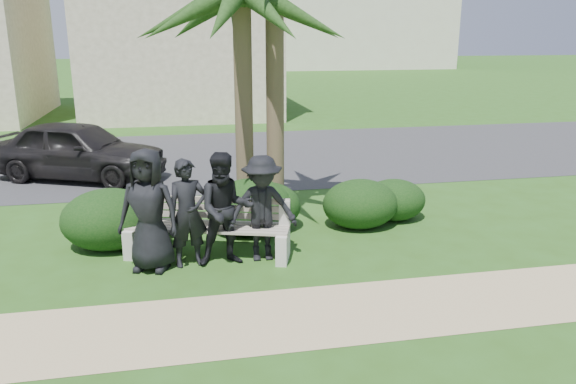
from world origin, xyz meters
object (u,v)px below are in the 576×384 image
park_bench (207,232)px  man_d (262,208)px  car_a (78,150)px  man_b (188,213)px  man_a (149,210)px  man_c (225,209)px

park_bench → man_d: size_ratio=1.64×
car_a → man_b: bearing=-132.7°
park_bench → man_d: 0.99m
man_a → man_d: man_a is taller
park_bench → man_b: bearing=-117.4°
car_a → man_d: bearing=-124.0°
man_b → man_c: (0.56, -0.07, 0.05)m
man_b → man_d: man_d is taller
man_a → car_a: 6.28m
park_bench → car_a: bearing=133.2°
man_b → man_d: bearing=-11.3°
park_bench → man_a: 1.06m
man_c → man_d: bearing=5.3°
man_d → car_a: 6.94m
park_bench → man_a: size_ratio=1.48×
man_c → car_a: man_c is taller
park_bench → man_d: man_d is taller
man_b → car_a: 6.43m
man_c → man_a: bearing=176.3°
park_bench → man_b: size_ratio=1.65×
park_bench → car_a: size_ratio=0.65×
man_a → man_b: size_ratio=1.11×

